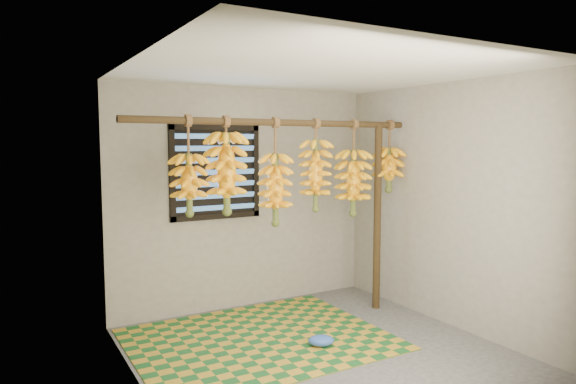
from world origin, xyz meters
TOP-DOWN VIEW (x-y plane):
  - floor at (0.00, 0.00)m, footprint 3.00×3.00m
  - ceiling at (0.00, 0.00)m, footprint 3.00×3.00m
  - wall_back at (0.00, 1.50)m, footprint 3.00×0.01m
  - wall_left at (-1.50, 0.00)m, footprint 0.01×3.00m
  - wall_right at (1.50, 0.00)m, footprint 0.01×3.00m
  - window at (-0.35, 1.48)m, footprint 1.00×0.04m
  - hanging_pole at (0.00, 0.70)m, footprint 3.00×0.06m
  - support_post at (1.20, 0.70)m, footprint 0.08×0.08m
  - woven_mat at (-0.33, 0.51)m, footprint 2.28×1.82m
  - plastic_bag at (0.08, 0.09)m, footprint 0.28×0.25m
  - banana_bunch_a at (-0.91, 0.70)m, footprint 0.31×0.31m
  - banana_bunch_b at (-0.55, 0.70)m, footprint 0.35×0.35m
  - banana_bunch_c at (-0.05, 0.70)m, footprint 0.31×0.31m
  - banana_bunch_d at (0.40, 0.70)m, footprint 0.32×0.32m
  - banana_bunch_e at (0.87, 0.70)m, footprint 0.36×0.36m
  - banana_bunch_f at (1.35, 0.70)m, footprint 0.33×0.33m

SIDE VIEW (x-z plane):
  - floor at x=0.00m, z-range -0.01..0.00m
  - woven_mat at x=-0.33m, z-range 0.00..0.01m
  - plastic_bag at x=0.08m, z-range 0.01..0.11m
  - support_post at x=1.20m, z-range 0.00..2.00m
  - wall_back at x=0.00m, z-range 0.00..2.40m
  - wall_left at x=-1.50m, z-range 0.00..2.40m
  - wall_right at x=1.50m, z-range 0.00..2.40m
  - banana_bunch_c at x=-0.05m, z-range 0.85..1.88m
  - banana_bunch_e at x=0.87m, z-range 0.90..1.89m
  - banana_bunch_a at x=-0.91m, z-range 1.01..1.89m
  - banana_bunch_d at x=0.40m, z-range 1.03..1.95m
  - window at x=-0.35m, z-range 1.00..2.00m
  - banana_bunch_f at x=1.35m, z-range 1.14..1.90m
  - banana_bunch_b at x=-0.55m, z-range 1.09..1.98m
  - hanging_pole at x=0.00m, z-range 1.97..2.03m
  - ceiling at x=0.00m, z-range 2.40..2.41m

